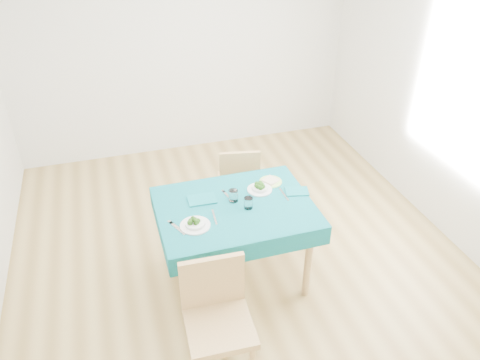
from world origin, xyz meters
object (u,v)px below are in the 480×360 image
object	(u,v)px
side_plate	(271,182)
bowl_far	(260,187)
table	(235,243)
chair_near	(219,314)
bowl_near	(195,222)
chair_far	(238,178)

from	to	relation	value
side_plate	bowl_far	bearing A→B (deg)	-145.45
table	bowl_far	bearing A→B (deg)	30.96
chair_near	bowl_near	size ratio (longest dim) A/B	4.85
chair_far	bowl_near	distance (m)	1.20
bowl_far	side_plate	xyz separation A→B (m)	(0.13, 0.09, -0.03)
table	bowl_near	distance (m)	0.56
table	bowl_far	world-z (taller)	bowl_far
bowl_near	bowl_far	distance (m)	0.68
chair_far	side_plate	world-z (taller)	chair_far
bowl_near	chair_near	bearing A→B (deg)	-90.34
chair_near	chair_far	world-z (taller)	chair_near
bowl_near	side_plate	distance (m)	0.83
table	side_plate	distance (m)	0.59
bowl_near	chair_far	bearing A→B (deg)	57.31
chair_far	chair_near	bearing A→B (deg)	80.24
chair_near	bowl_far	bearing A→B (deg)	60.71
table	side_plate	world-z (taller)	side_plate
bowl_near	bowl_far	xyz separation A→B (m)	(0.61, 0.31, -0.00)
table	chair_far	distance (m)	0.86
chair_far	bowl_far	world-z (taller)	chair_far
table	bowl_far	distance (m)	0.51
chair_near	bowl_near	distance (m)	0.71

